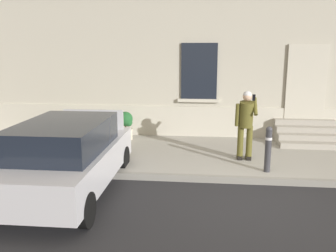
# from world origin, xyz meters

# --- Properties ---
(ground_plane) EXTENTS (80.00, 80.00, 0.00)m
(ground_plane) POSITION_xyz_m (0.00, 0.00, 0.00)
(ground_plane) COLOR #232326
(sidewalk) EXTENTS (24.00, 3.60, 0.15)m
(sidewalk) POSITION_xyz_m (0.00, 2.80, 0.07)
(sidewalk) COLOR #99968E
(sidewalk) RESTS_ON ground
(curb_edge) EXTENTS (24.00, 0.12, 0.15)m
(curb_edge) POSITION_xyz_m (0.00, 0.94, 0.07)
(curb_edge) COLOR gray
(curb_edge) RESTS_ON ground
(building_facade) EXTENTS (24.00, 1.52, 7.50)m
(building_facade) POSITION_xyz_m (0.00, 5.29, 3.73)
(building_facade) COLOR #B2AD9E
(building_facade) RESTS_ON ground
(entrance_stoop) EXTENTS (1.77, 1.28, 0.64)m
(entrance_stoop) POSITION_xyz_m (2.10, 4.12, 0.39)
(entrance_stoop) COLOR #9E998E
(entrance_stoop) RESTS_ON sidewalk
(hatchback_car_silver) EXTENTS (1.82, 4.08, 1.50)m
(hatchback_car_silver) POSITION_xyz_m (-3.60, 0.05, 0.79)
(hatchback_car_silver) COLOR #B7B7BF
(hatchback_car_silver) RESTS_ON ground
(bollard_near_person) EXTENTS (0.15, 0.15, 1.04)m
(bollard_near_person) POSITION_xyz_m (0.53, 1.35, 0.71)
(bollard_near_person) COLOR #333338
(bollard_near_person) RESTS_ON sidewalk
(bollard_far_left) EXTENTS (0.15, 0.15, 1.04)m
(bollard_far_left) POSITION_xyz_m (-3.09, 1.35, 0.71)
(bollard_far_left) COLOR #333338
(bollard_far_left) RESTS_ON sidewalk
(person_on_phone) EXTENTS (0.51, 0.50, 1.74)m
(person_on_phone) POSITION_xyz_m (0.11, 2.16, 1.15)
(person_on_phone) COLOR #514C1E
(person_on_phone) RESTS_ON sidewalk
(planter_terracotta) EXTENTS (0.44, 0.44, 0.86)m
(planter_terracotta) POSITION_xyz_m (-5.30, 3.84, 0.61)
(planter_terracotta) COLOR #B25B38
(planter_terracotta) RESTS_ON sidewalk
(planter_cream) EXTENTS (0.44, 0.44, 0.86)m
(planter_cream) POSITION_xyz_m (-3.28, 3.92, 0.61)
(planter_cream) COLOR beige
(planter_cream) RESTS_ON sidewalk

